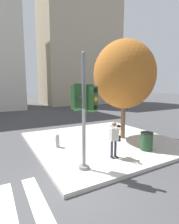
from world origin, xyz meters
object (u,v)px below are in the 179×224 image
object	(u,v)px
traffic_signal_pole	(84,108)
person_photographer	(114,136)
fire_hydrant	(57,141)
street_tree	(124,75)
trash_bin	(147,141)

from	to	relation	value
traffic_signal_pole	person_photographer	world-z (taller)	traffic_signal_pole
fire_hydrant	street_tree	bearing A→B (deg)	-4.84
street_tree	fire_hydrant	distance (m)	5.43
fire_hydrant	trash_bin	xyz separation A→B (m)	(3.76, -2.60, 0.10)
traffic_signal_pole	fire_hydrant	distance (m)	3.51
traffic_signal_pole	street_tree	world-z (taller)	street_tree
person_photographer	street_tree	size ratio (longest dim) A/B	0.28
traffic_signal_pole	street_tree	bearing A→B (deg)	31.85
person_photographer	fire_hydrant	size ratio (longest dim) A/B	2.28
fire_hydrant	trash_bin	world-z (taller)	trash_bin
traffic_signal_pole	trash_bin	size ratio (longest dim) A/B	4.86
person_photographer	trash_bin	size ratio (longest dim) A/B	1.80
fire_hydrant	trash_bin	size ratio (longest dim) A/B	0.79
fire_hydrant	person_photographer	bearing A→B (deg)	-55.36
street_tree	fire_hydrant	size ratio (longest dim) A/B	8.26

